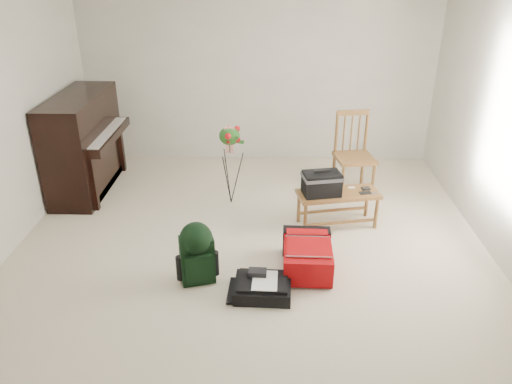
{
  "coord_description": "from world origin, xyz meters",
  "views": [
    {
      "loc": [
        0.2,
        -4.32,
        2.86
      ],
      "look_at": [
        0.05,
        0.35,
        0.58
      ],
      "focal_mm": 35.0,
      "sensor_mm": 36.0,
      "label": 1
    }
  ],
  "objects_px": {
    "piano": "(85,145)",
    "dining_chair": "(354,155)",
    "red_suitcase": "(307,252)",
    "black_duffel": "(263,287)",
    "green_backpack": "(197,250)",
    "flower_stand": "(230,166)",
    "bench": "(326,186)"
  },
  "relations": [
    {
      "from": "bench",
      "to": "flower_stand",
      "type": "bearing_deg",
      "value": 142.97
    },
    {
      "from": "red_suitcase",
      "to": "green_backpack",
      "type": "relative_size",
      "value": 1.13
    },
    {
      "from": "bench",
      "to": "black_duffel",
      "type": "xyz_separation_m",
      "value": [
        -0.68,
        -1.31,
        -0.42
      ]
    },
    {
      "from": "piano",
      "to": "black_duffel",
      "type": "bearing_deg",
      "value": -43.32
    },
    {
      "from": "red_suitcase",
      "to": "black_duffel",
      "type": "relative_size",
      "value": 1.33
    },
    {
      "from": "bench",
      "to": "piano",
      "type": "bearing_deg",
      "value": 151.96
    },
    {
      "from": "dining_chair",
      "to": "green_backpack",
      "type": "bearing_deg",
      "value": -141.12
    },
    {
      "from": "green_backpack",
      "to": "piano",
      "type": "bearing_deg",
      "value": 114.21
    },
    {
      "from": "piano",
      "to": "flower_stand",
      "type": "relative_size",
      "value": 1.47
    },
    {
      "from": "black_duffel",
      "to": "flower_stand",
      "type": "relative_size",
      "value": 0.52
    },
    {
      "from": "dining_chair",
      "to": "flower_stand",
      "type": "bearing_deg",
      "value": -177.59
    },
    {
      "from": "piano",
      "to": "black_duffel",
      "type": "height_order",
      "value": "piano"
    },
    {
      "from": "black_duffel",
      "to": "green_backpack",
      "type": "relative_size",
      "value": 0.85
    },
    {
      "from": "bench",
      "to": "dining_chair",
      "type": "relative_size",
      "value": 0.92
    },
    {
      "from": "green_backpack",
      "to": "flower_stand",
      "type": "xyz_separation_m",
      "value": [
        0.19,
        1.65,
        0.15
      ]
    },
    {
      "from": "piano",
      "to": "dining_chair",
      "type": "xyz_separation_m",
      "value": [
        3.44,
        -0.01,
        -0.08
      ]
    },
    {
      "from": "piano",
      "to": "bench",
      "type": "relative_size",
      "value": 1.55
    },
    {
      "from": "piano",
      "to": "dining_chair",
      "type": "bearing_deg",
      "value": -0.21
    },
    {
      "from": "flower_stand",
      "to": "red_suitcase",
      "type": "bearing_deg",
      "value": -59.68
    },
    {
      "from": "piano",
      "to": "flower_stand",
      "type": "bearing_deg",
      "value": -10.73
    },
    {
      "from": "dining_chair",
      "to": "flower_stand",
      "type": "distance_m",
      "value": 1.58
    },
    {
      "from": "piano",
      "to": "red_suitcase",
      "type": "relative_size",
      "value": 2.14
    },
    {
      "from": "green_backpack",
      "to": "flower_stand",
      "type": "bearing_deg",
      "value": 67.44
    },
    {
      "from": "dining_chair",
      "to": "bench",
      "type": "bearing_deg",
      "value": -126.46
    },
    {
      "from": "dining_chair",
      "to": "red_suitcase",
      "type": "bearing_deg",
      "value": -121.92
    },
    {
      "from": "bench",
      "to": "red_suitcase",
      "type": "bearing_deg",
      "value": -118.2
    },
    {
      "from": "piano",
      "to": "red_suitcase",
      "type": "xyz_separation_m",
      "value": [
        2.76,
        -1.73,
        -0.44
      ]
    },
    {
      "from": "piano",
      "to": "dining_chair",
      "type": "distance_m",
      "value": 3.44
    },
    {
      "from": "red_suitcase",
      "to": "flower_stand",
      "type": "xyz_separation_m",
      "value": [
        -0.86,
        1.37,
        0.34
      ]
    },
    {
      "from": "red_suitcase",
      "to": "flower_stand",
      "type": "bearing_deg",
      "value": 123.54
    },
    {
      "from": "black_duffel",
      "to": "flower_stand",
      "type": "distance_m",
      "value": 1.93
    },
    {
      "from": "green_backpack",
      "to": "red_suitcase",
      "type": "bearing_deg",
      "value": -1.1
    }
  ]
}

